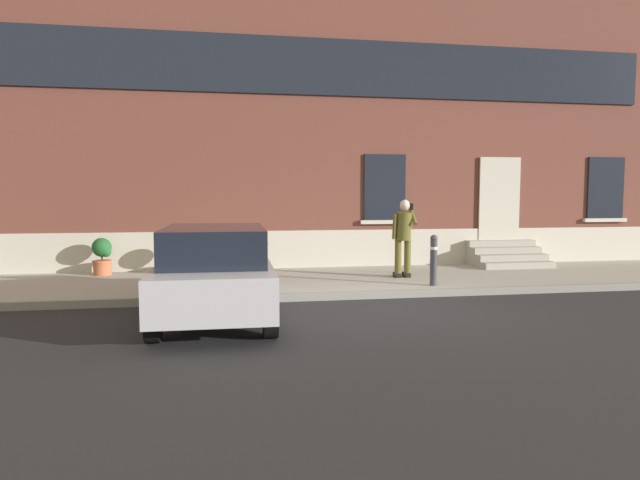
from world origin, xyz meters
TOP-DOWN VIEW (x-y plane):
  - ground_plane at (0.00, 0.00)m, footprint 80.00×80.00m
  - sidewalk at (0.00, 2.80)m, footprint 24.00×3.60m
  - curb_edge at (0.00, 0.94)m, footprint 24.00×0.12m
  - building_facade at (0.01, 5.29)m, footprint 24.00×1.52m
  - entrance_stoop at (4.44, 4.12)m, footprint 1.90×1.28m
  - hatchback_car_silver at (-3.04, -0.26)m, footprint 1.84×4.09m
  - bollard_near_person at (1.33, 1.35)m, footprint 0.15×0.15m
  - person_on_phone at (1.06, 2.49)m, footprint 0.51×0.48m
  - planter_terracotta at (-5.69, 4.10)m, footprint 0.44×0.44m
  - planter_cream at (-3.83, 3.82)m, footprint 0.44×0.44m

SIDE VIEW (x-z plane):
  - ground_plane at x=0.00m, z-range 0.00..0.00m
  - sidewalk at x=0.00m, z-range 0.00..0.15m
  - curb_edge at x=0.00m, z-range 0.00..0.15m
  - entrance_stoop at x=4.44m, z-range 0.07..0.71m
  - planter_terracotta at x=-5.69m, z-range 0.18..1.04m
  - planter_cream at x=-3.83m, z-range 0.18..1.04m
  - bollard_near_person at x=1.33m, z-range 0.19..1.24m
  - hatchback_car_silver at x=-3.04m, z-range 0.04..1.54m
  - person_on_phone at x=1.06m, z-range 0.28..2.03m
  - building_facade at x=0.01m, z-range -0.02..7.48m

